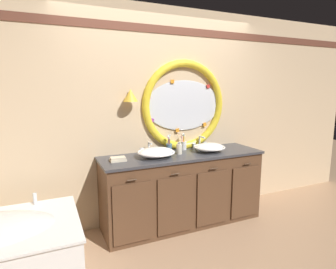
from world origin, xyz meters
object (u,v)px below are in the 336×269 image
(sink_basin_right, at_px, (209,147))
(toothbrush_holder_left, at_px, (169,147))
(sink_basin_left, at_px, (156,152))
(toothbrush_holder_right, at_px, (184,145))
(folded_hand_towel, at_px, (118,159))
(soap_dispenser, at_px, (179,149))

(sink_basin_right, relative_size, toothbrush_holder_left, 1.81)
(sink_basin_left, distance_m, toothbrush_holder_left, 0.31)
(toothbrush_holder_left, distance_m, toothbrush_holder_right, 0.22)
(sink_basin_left, bearing_deg, toothbrush_holder_right, 25.50)
(toothbrush_holder_left, relative_size, folded_hand_towel, 1.26)
(soap_dispenser, bearing_deg, toothbrush_holder_right, 49.97)
(soap_dispenser, bearing_deg, folded_hand_towel, -178.34)
(toothbrush_holder_left, bearing_deg, toothbrush_holder_right, 8.27)
(sink_basin_left, relative_size, toothbrush_holder_left, 1.98)
(sink_basin_right, distance_m, folded_hand_towel, 1.14)
(toothbrush_holder_left, height_order, toothbrush_holder_right, toothbrush_holder_left)
(soap_dispenser, relative_size, folded_hand_towel, 0.87)
(sink_basin_right, distance_m, toothbrush_holder_left, 0.50)
(sink_basin_right, relative_size, soap_dispenser, 2.60)
(toothbrush_holder_right, xyz_separation_m, soap_dispenser, (-0.15, -0.18, 0.00))
(sink_basin_left, xyz_separation_m, toothbrush_holder_left, (0.25, 0.19, 0.00))
(sink_basin_left, bearing_deg, sink_basin_right, 0.00)
(sink_basin_left, bearing_deg, toothbrush_holder_left, 37.49)
(sink_basin_left, xyz_separation_m, soap_dispenser, (0.31, 0.04, 0.01))
(soap_dispenser, xyz_separation_m, folded_hand_towel, (-0.74, -0.02, -0.04))
(toothbrush_holder_right, bearing_deg, folded_hand_towel, -167.20)
(sink_basin_right, bearing_deg, toothbrush_holder_right, 137.73)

